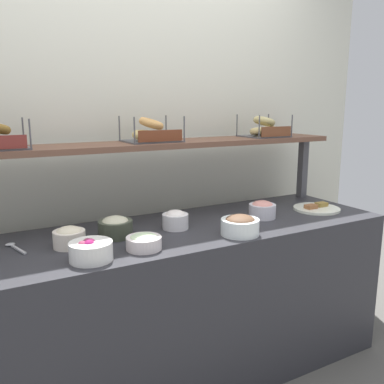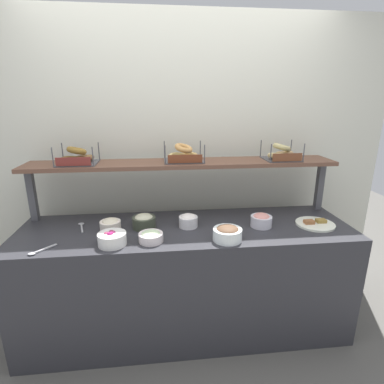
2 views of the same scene
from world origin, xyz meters
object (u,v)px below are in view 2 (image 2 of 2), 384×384
at_px(bowl_lox_spread, 261,220).
at_px(serving_plate_white, 315,224).
at_px(bowl_tuna_salad, 144,221).
at_px(serving_spoon_by_edge, 38,251).
at_px(bowl_potato_salad, 110,225).
at_px(bagel_basket_sesame, 184,155).
at_px(bowl_cream_cheese, 188,220).
at_px(bowl_chocolate_spread, 227,233).
at_px(serving_spoon_near_plate, 81,226).
at_px(bowl_scallion_spread, 151,236).
at_px(bagel_basket_plain, 281,153).
at_px(bagel_basket_cinnamon_raisin, 77,158).
at_px(bowl_beet_salad, 112,238).

relative_size(bowl_lox_spread, serving_plate_white, 0.55).
xyz_separation_m(bowl_tuna_salad, serving_spoon_by_edge, (-0.62, -0.30, -0.04)).
distance_m(serving_plate_white, serving_spoon_by_edge, 1.88).
bearing_deg(bowl_potato_salad, bagel_basket_sesame, 28.43).
bearing_deg(bowl_cream_cheese, bowl_tuna_salad, 177.04).
bearing_deg(serving_plate_white, bowl_tuna_salad, 175.94).
relative_size(bowl_chocolate_spread, serving_spoon_by_edge, 1.37).
xyz_separation_m(serving_plate_white, serving_spoon_near_plate, (-1.70, 0.16, -0.00)).
distance_m(bowl_cream_cheese, bowl_tuna_salad, 0.32).
xyz_separation_m(bowl_potato_salad, serving_spoon_near_plate, (-0.22, 0.11, -0.04)).
xyz_separation_m(bowl_scallion_spread, bagel_basket_plain, (1.02, 0.46, 0.44)).
xyz_separation_m(bowl_potato_salad, bagel_basket_plain, (1.31, 0.27, 0.43)).
bearing_deg(bowl_scallion_spread, bagel_basket_plain, 24.22).
distance_m(bowl_potato_salad, bagel_basket_plain, 1.40).
relative_size(bowl_scallion_spread, bagel_basket_sesame, 0.53).
bearing_deg(serving_spoon_near_plate, bowl_scallion_spread, -30.26).
bearing_deg(serving_plate_white, bagel_basket_cinnamon_raisin, 169.29).
relative_size(bowl_cream_cheese, bowl_tuna_salad, 0.82).
bearing_deg(serving_spoon_near_plate, bagel_basket_cinnamon_raisin, 97.36).
bearing_deg(bowl_chocolate_spread, bagel_basket_plain, 43.27).
distance_m(bowl_chocolate_spread, bagel_basket_plain, 0.84).
xyz_separation_m(serving_spoon_near_plate, bagel_basket_plain, (1.53, 0.16, 0.47)).
distance_m(bowl_chocolate_spread, bagel_basket_cinnamon_raisin, 1.22).
height_order(bowl_beet_salad, serving_plate_white, bowl_beet_salad).
xyz_separation_m(bowl_tuna_salad, bowl_scallion_spread, (0.05, -0.23, -0.02)).
xyz_separation_m(bowl_tuna_salad, bagel_basket_cinnamon_raisin, (-0.48, 0.24, 0.42)).
relative_size(serving_spoon_near_plate, bagel_basket_cinnamon_raisin, 0.59).
distance_m(serving_spoon_by_edge, bagel_basket_cinnamon_raisin, 0.73).
xyz_separation_m(bowl_tuna_salad, bagel_basket_plain, (1.08, 0.23, 0.43)).
bearing_deg(bowl_chocolate_spread, bowl_lox_spread, 33.61).
bearing_deg(bowl_lox_spread, bagel_basket_sesame, 148.99).
height_order(bowl_potato_salad, serving_spoon_by_edge, bowl_potato_salad).
distance_m(serving_plate_white, bagel_basket_plain, 0.59).
bearing_deg(bowl_tuna_salad, bowl_scallion_spread, -76.91).
bearing_deg(serving_plate_white, bowl_chocolate_spread, -165.92).
relative_size(bowl_cream_cheese, bagel_basket_plain, 0.51).
bearing_deg(serving_spoon_near_plate, bowl_lox_spread, -5.96).
xyz_separation_m(bowl_potato_salad, serving_plate_white, (1.48, -0.05, -0.04)).
height_order(bowl_chocolate_spread, bagel_basket_plain, bagel_basket_plain).
relative_size(bowl_tuna_salad, serving_plate_white, 0.60).
bearing_deg(bowl_lox_spread, serving_spoon_near_plate, 174.04).
bearing_deg(bowl_cream_cheese, bowl_lox_spread, -5.67).
xyz_separation_m(bowl_lox_spread, bagel_basket_plain, (0.23, 0.30, 0.43)).
bearing_deg(bagel_basket_sesame, bowl_potato_salad, -151.57).
relative_size(bowl_cream_cheese, bowl_potato_salad, 0.95).
relative_size(bowl_potato_salad, bagel_basket_cinnamon_raisin, 0.50).
distance_m(bowl_lox_spread, bagel_basket_sesame, 0.76).
relative_size(serving_spoon_by_edge, bagel_basket_cinnamon_raisin, 0.48).
bearing_deg(bowl_cream_cheese, bagel_basket_plain, 18.10).
bearing_deg(bowl_beet_salad, bowl_tuna_salad, 52.42).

